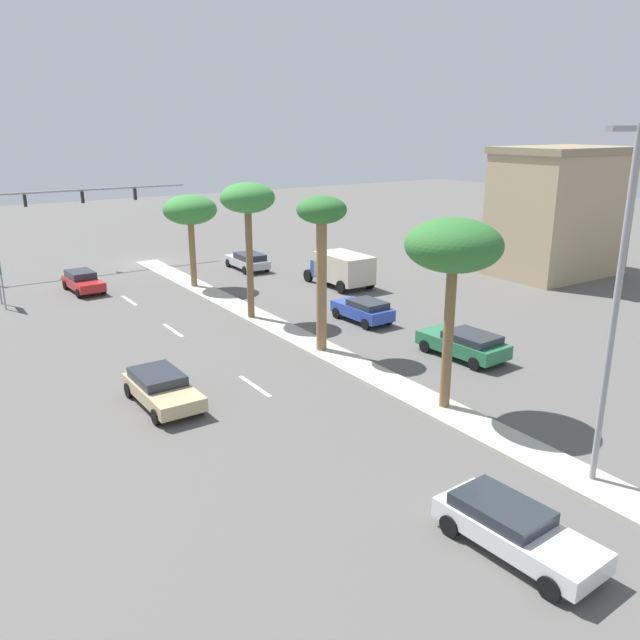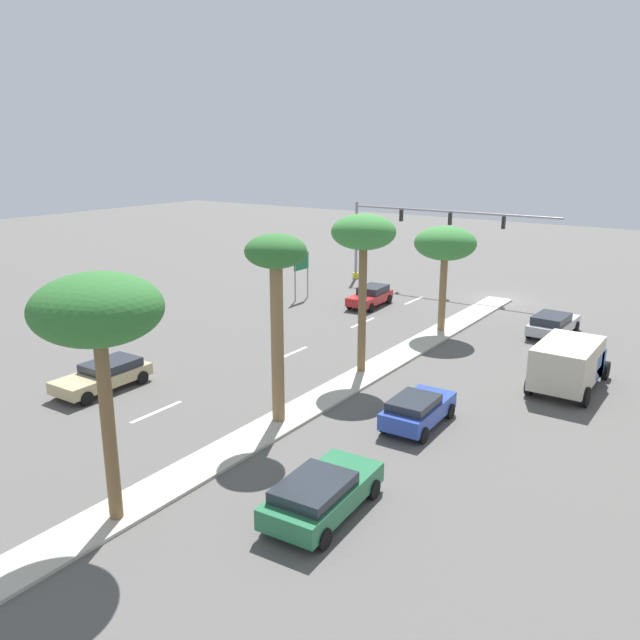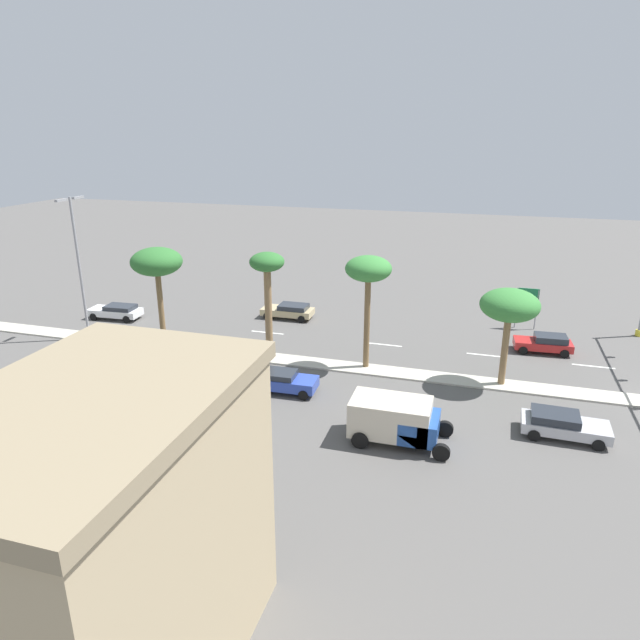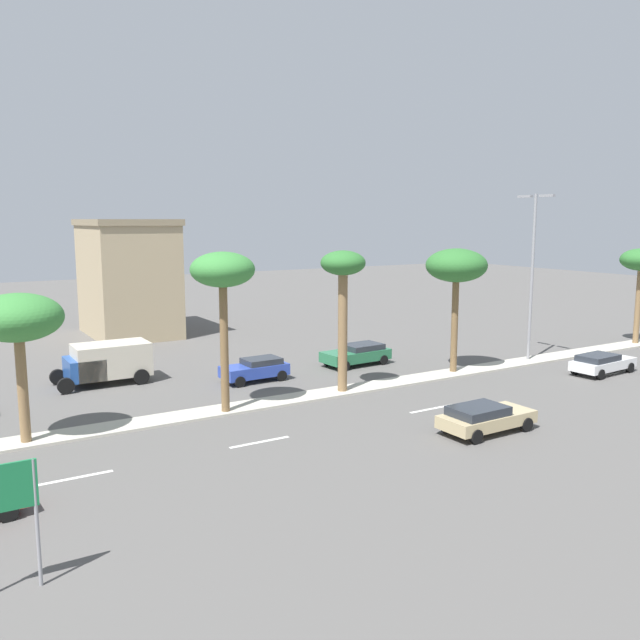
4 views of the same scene
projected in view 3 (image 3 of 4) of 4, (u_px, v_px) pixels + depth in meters
ground_plane at (206, 351)px, 42.17m from camera, size 160.00×160.00×0.00m
median_curb at (103, 338)px, 44.56m from camera, size 1.80×81.14×0.12m
lane_stripe_trailing at (593, 366)px, 39.46m from camera, size 0.20×2.80×0.01m
lane_stripe_far at (486, 355)px, 41.40m from camera, size 0.20×2.80×0.01m
lane_stripe_right at (384, 345)px, 43.44m from camera, size 0.20×2.80×0.01m
lane_stripe_outboard at (267, 333)px, 46.02m from camera, size 0.20×2.80×0.01m
lane_stripe_center at (114, 317)px, 49.94m from camera, size 0.20×2.80×0.01m
directional_road_sign at (528, 299)px, 46.21m from camera, size 0.10×1.73×3.46m
commercial_building at (108, 547)px, 15.65m from camera, size 9.68×6.59×9.50m
palm_tree_front at (510, 306)px, 34.89m from camera, size 3.68×3.68×6.35m
palm_tree_trailing at (368, 272)px, 37.05m from camera, size 3.11×3.11×7.84m
palm_tree_rear at (267, 272)px, 38.82m from camera, size 2.43×2.43×7.72m
palm_tree_center at (157, 263)px, 40.75m from camera, size 3.73×3.73×7.62m
street_lamp_mid at (78, 259)px, 42.58m from camera, size 2.90×0.24×11.01m
sedan_green_mid at (174, 370)px, 37.06m from camera, size 2.33×4.64×1.36m
sedan_red_left at (545, 343)px, 41.73m from camera, size 2.08×4.20×1.38m
sedan_silver_front at (562, 424)px, 30.25m from camera, size 2.18×4.56×1.36m
sedan_blue_near at (285, 381)px, 35.46m from camera, size 1.98×3.95×1.34m
sedan_tan_center at (289, 310)px, 49.35m from camera, size 2.10×4.53×1.27m
sedan_white_outboard at (116, 311)px, 49.20m from camera, size 2.17×4.67×1.26m
box_truck at (397, 419)px, 29.62m from camera, size 2.71×5.36×2.35m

